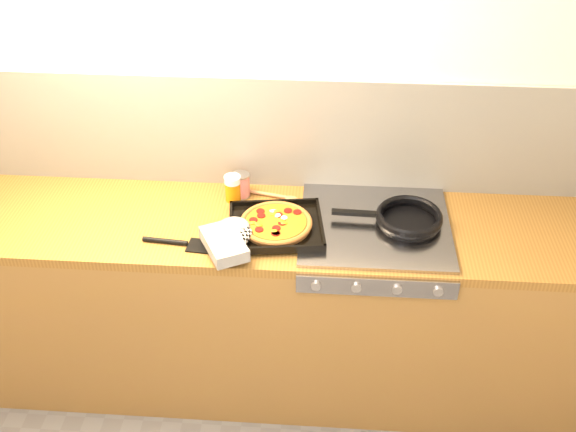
# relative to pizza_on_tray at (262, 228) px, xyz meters

# --- Properties ---
(room_shell) EXTENTS (3.20, 3.20, 3.20)m
(room_shell) POSITION_rel_pizza_on_tray_xyz_m (-0.00, 0.39, 0.21)
(room_shell) COLOR white
(room_shell) RESTS_ON ground
(counter_run) EXTENTS (3.20, 0.62, 0.90)m
(counter_run) POSITION_rel_pizza_on_tray_xyz_m (-0.00, 0.10, -0.49)
(counter_run) COLOR brown
(counter_run) RESTS_ON ground
(stovetop) EXTENTS (0.60, 0.56, 0.02)m
(stovetop) POSITION_rel_pizza_on_tray_xyz_m (0.45, 0.10, -0.04)
(stovetop) COLOR gray
(stovetop) RESTS_ON counter_run
(pizza_on_tray) EXTENTS (0.50, 0.47, 0.06)m
(pizza_on_tray) POSITION_rel_pizza_on_tray_xyz_m (0.00, 0.00, 0.00)
(pizza_on_tray) COLOR black
(pizza_on_tray) RESTS_ON stovetop
(frying_pan) EXTENTS (0.45, 0.28, 0.04)m
(frying_pan) POSITION_rel_pizza_on_tray_xyz_m (0.58, 0.11, -0.00)
(frying_pan) COLOR black
(frying_pan) RESTS_ON stovetop
(tomato_can) EXTENTS (0.08, 0.08, 0.11)m
(tomato_can) POSITION_rel_pizza_on_tray_xyz_m (-0.12, 0.28, 0.01)
(tomato_can) COLOR #B00E16
(tomato_can) RESTS_ON counter_run
(juice_glass) EXTENTS (0.09, 0.09, 0.12)m
(juice_glass) POSITION_rel_pizza_on_tray_xyz_m (-0.15, 0.25, 0.02)
(juice_glass) COLOR #C46E0B
(juice_glass) RESTS_ON counter_run
(wooden_spoon) EXTENTS (0.30, 0.10, 0.02)m
(wooden_spoon) POSITION_rel_pizza_on_tray_xyz_m (0.01, 0.28, -0.03)
(wooden_spoon) COLOR #A97048
(wooden_spoon) RESTS_ON counter_run
(black_spatula) EXTENTS (0.29, 0.09, 0.02)m
(black_spatula) POSITION_rel_pizza_on_tray_xyz_m (-0.31, -0.07, -0.03)
(black_spatula) COLOR black
(black_spatula) RESTS_ON counter_run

